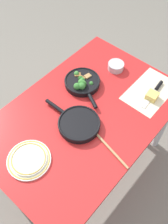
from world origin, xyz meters
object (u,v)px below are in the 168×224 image
object	(u,v)px
skillet_broccoli	(82,82)
wooden_spoon	(99,137)
cheese_block	(152,96)
skillet_eggs	(79,124)
dinner_plate_stack	(29,159)
prep_bowl_steel	(116,66)
grater_knife	(155,90)

from	to	relation	value
skillet_broccoli	wooden_spoon	bearing A→B (deg)	-7.58
skillet_broccoli	cheese_block	world-z (taller)	skillet_broccoli
skillet_eggs	cheese_block	distance (m)	0.52
skillet_eggs	skillet_broccoli	bearing A→B (deg)	-53.29
skillet_broccoli	dinner_plate_stack	bearing A→B (deg)	-49.30
skillet_broccoli	prep_bowl_steel	world-z (taller)	skillet_broccoli
skillet_broccoli	prep_bowl_steel	xyz separation A→B (m)	(0.28, -0.08, -0.00)
skillet_eggs	prep_bowl_steel	bearing A→B (deg)	-77.96
wooden_spoon	cheese_block	xyz separation A→B (m)	(0.46, -0.07, 0.01)
cheese_block	wooden_spoon	bearing A→B (deg)	171.15
dinner_plate_stack	grater_knife	bearing A→B (deg)	-16.33
dinner_plate_stack	prep_bowl_steel	size ratio (longest dim) A/B	2.17
skillet_eggs	dinner_plate_stack	bearing A→B (deg)	80.04
wooden_spoon	skillet_eggs	bearing A→B (deg)	18.21
grater_knife	skillet_broccoli	bearing A→B (deg)	-60.25
grater_knife	prep_bowl_steel	distance (m)	0.33
skillet_eggs	cheese_block	world-z (taller)	skillet_eggs
dinner_plate_stack	skillet_eggs	bearing A→B (deg)	-9.09
prep_bowl_steel	grater_knife	bearing A→B (deg)	-89.26
wooden_spoon	grater_knife	distance (m)	0.53
wooden_spoon	dinner_plate_stack	bearing A→B (deg)	72.56
grater_knife	dinner_plate_stack	distance (m)	0.93
skillet_broccoli	cheese_block	bearing A→B (deg)	54.84
skillet_broccoli	skillet_eggs	size ratio (longest dim) A/B	0.83
wooden_spoon	prep_bowl_steel	size ratio (longest dim) A/B	3.54
wooden_spoon	grater_knife	size ratio (longest dim) A/B	1.51
skillet_broccoli	dinner_plate_stack	size ratio (longest dim) A/B	1.37
skillet_broccoli	skillet_eggs	xyz separation A→B (m)	(-0.26, -0.20, -0.01)
skillet_eggs	grater_knife	distance (m)	0.58
wooden_spoon	prep_bowl_steel	world-z (taller)	prep_bowl_steel
cheese_block	skillet_broccoli	bearing A→B (deg)	117.41
dinner_plate_stack	wooden_spoon	bearing A→B (deg)	-28.77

